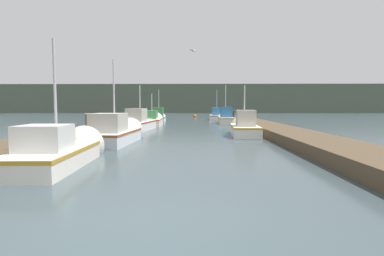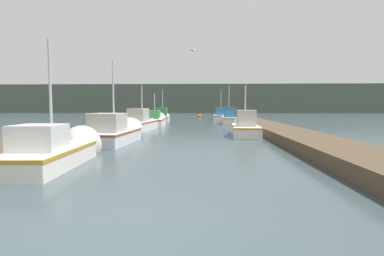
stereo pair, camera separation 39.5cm
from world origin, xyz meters
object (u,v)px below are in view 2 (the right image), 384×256
fishing_boat_2 (245,127)px  mooring_piling_1 (89,127)px  fishing_boat_0 (56,151)px  fishing_boat_4 (155,120)px  seagull_lead (194,51)px  mooring_piling_0 (237,117)px  mooring_piling_2 (126,124)px  fishing_boat_3 (143,123)px  fishing_boat_7 (221,116)px  channel_buoy (199,116)px  fishing_boat_6 (163,117)px  fishing_boat_1 (115,133)px  fishing_boat_5 (229,118)px

fishing_boat_2 → mooring_piling_1: fishing_boat_2 is taller
fishing_boat_0 → mooring_piling_1: 6.31m
fishing_boat_4 → seagull_lead: size_ratio=12.51×
mooring_piling_0 → seagull_lead: (-3.89, -14.00, 4.10)m
mooring_piling_1 → seagull_lead: (5.40, 1.35, 4.08)m
mooring_piling_1 → fishing_boat_0: bearing=-77.5°
mooring_piling_0 → mooring_piling_2: bearing=-134.8°
mooring_piling_1 → seagull_lead: bearing=14.1°
fishing_boat_3 → mooring_piling_2: bearing=-132.9°
fishing_boat_4 → mooring_piling_0: (7.79, 3.42, 0.24)m
fishing_boat_7 → mooring_piling_0: (1.14, -8.57, 0.22)m
fishing_boat_7 → fishing_boat_3: bearing=-107.9°
mooring_piling_0 → channel_buoy: (-4.07, 15.87, -0.52)m
fishing_boat_0 → fishing_boat_6: size_ratio=1.04×
fishing_boat_0 → fishing_boat_4: 18.09m
fishing_boat_4 → mooring_piling_2: (-1.21, -5.65, 0.04)m
fishing_boat_3 → mooring_piling_0: (7.93, 8.10, 0.19)m
fishing_boat_2 → fishing_boat_3: (-7.11, 4.09, 0.02)m
mooring_piling_2 → fishing_boat_2: bearing=-21.0°
fishing_boat_0 → seagull_lead: seagull_lead is taller
fishing_boat_0 → mooring_piling_2: (-1.07, 12.44, 0.08)m
fishing_boat_1 → fishing_boat_7: 25.46m
fishing_boat_2 → seagull_lead: bearing=-145.6°
seagull_lead → fishing_boat_3: bearing=-98.5°
fishing_boat_5 → fishing_boat_4: bearing=-151.6°
fishing_boat_1 → mooring_piling_0: bearing=67.2°
fishing_boat_5 → fishing_boat_7: fishing_boat_5 is taller
fishing_boat_0 → mooring_piling_0: bearing=67.1°
fishing_boat_1 → fishing_boat_5: fishing_boat_1 is taller
fishing_boat_4 → channel_buoy: size_ratio=5.62×
fishing_boat_5 → channel_buoy: 15.99m
fishing_boat_6 → mooring_piling_1: size_ratio=3.32×
fishing_boat_2 → mooring_piling_0: size_ratio=3.82×
fishing_boat_3 → mooring_piling_0: 11.34m
fishing_boat_3 → fishing_boat_6: size_ratio=1.30×
mooring_piling_0 → mooring_piling_1: size_ratio=0.97×
fishing_boat_2 → mooring_piling_1: bearing=-155.7°
fishing_boat_6 → fishing_boat_7: (6.98, 4.73, -0.03)m
fishing_boat_1 → channel_buoy: size_ratio=4.65×
fishing_boat_2 → mooring_piling_2: 8.75m
fishing_boat_2 → fishing_boat_5: 12.42m
fishing_boat_6 → fishing_boat_5: bearing=-29.1°
fishing_boat_7 → fishing_boat_1: bearing=-100.6°
fishing_boat_4 → fishing_boat_1: bearing=-92.5°
fishing_boat_4 → channel_buoy: fishing_boat_4 is taller
fishing_boat_3 → seagull_lead: bearing=-50.7°
fishing_boat_7 → fishing_boat_0: bearing=-98.4°
fishing_boat_6 → mooring_piling_1: 19.23m
fishing_boat_0 → mooring_piling_0: fishing_boat_0 is taller
mooring_piling_0 → channel_buoy: size_ratio=1.26×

